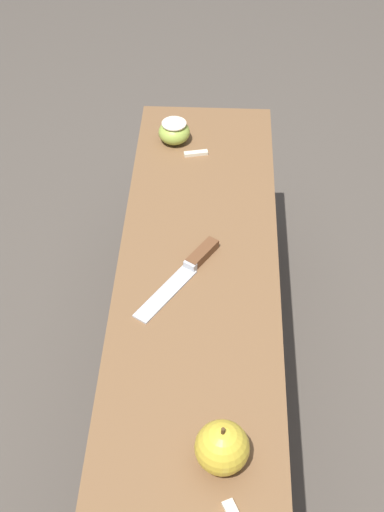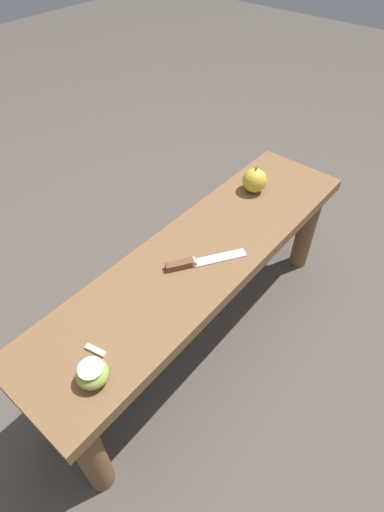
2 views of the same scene
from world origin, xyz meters
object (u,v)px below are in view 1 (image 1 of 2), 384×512
(wooden_bench, at_px, (196,319))
(apple_whole, at_px, (222,448))
(apple_cut, at_px, (174,132))
(knife, at_px, (190,267))

(wooden_bench, xyz_separation_m, apple_whole, (-0.36, -0.05, 0.13))
(apple_cut, bearing_deg, apple_whole, -171.39)
(apple_whole, bearing_deg, apple_cut, 8.61)
(wooden_bench, height_order, knife, knife)
(wooden_bench, distance_m, apple_cut, 0.49)
(knife, bearing_deg, apple_cut, -139.31)
(apple_cut, bearing_deg, knife, -172.16)
(wooden_bench, height_order, apple_whole, apple_whole)
(knife, relative_size, apple_whole, 2.31)
(knife, height_order, apple_whole, apple_whole)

